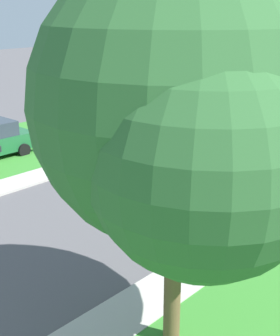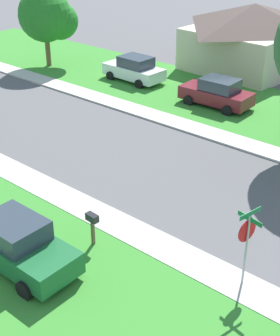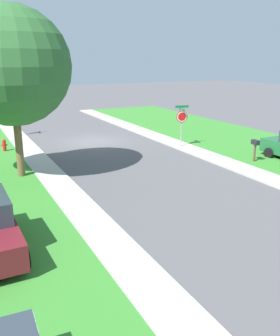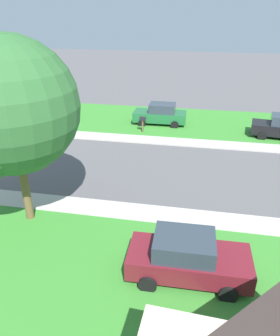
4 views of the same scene
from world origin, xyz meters
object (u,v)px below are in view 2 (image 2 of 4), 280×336
object	(u,v)px
car_white_across_road	(134,69)
mailbox	(92,222)
car_maroon_driveway_right	(217,93)
house_right_setback	(252,35)
stop_sign_far_corner	(247,235)
tree_across_right	(49,17)
car_green_near_corner	(18,244)

from	to	relation	value
car_white_across_road	mailbox	xyz separation A→B (m)	(-14.85, -11.07, 0.14)
car_maroon_driveway_right	house_right_setback	distance (m)	8.92
car_maroon_driveway_right	mailbox	world-z (taller)	car_maroon_driveway_right
stop_sign_far_corner	tree_across_right	bearing A→B (deg)	62.62
stop_sign_far_corner	house_right_setback	bearing A→B (deg)	29.10
car_white_across_road	tree_across_right	size ratio (longest dim) A/B	0.77
house_right_setback	tree_across_right	bearing A→B (deg)	129.09
stop_sign_far_corner	car_maroon_driveway_right	xyz separation A→B (m)	(12.81, 9.25, -1.01)
tree_across_right	stop_sign_far_corner	bearing A→B (deg)	-117.38
car_green_near_corner	house_right_setback	size ratio (longest dim) A/B	0.46
car_green_near_corner	car_white_across_road	bearing A→B (deg)	30.17
car_maroon_driveway_right	tree_across_right	world-z (taller)	tree_across_right
house_right_setback	mailbox	xyz separation A→B (m)	(-22.86, -6.78, -1.37)
tree_across_right	mailbox	size ratio (longest dim) A/B	4.32
stop_sign_far_corner	car_maroon_driveway_right	bearing A→B (deg)	35.84
stop_sign_far_corner	car_maroon_driveway_right	distance (m)	15.83
stop_sign_far_corner	car_green_near_corner	size ratio (longest dim) A/B	0.64
stop_sign_far_corner	house_right_setback	distance (m)	24.30
stop_sign_far_corner	tree_across_right	world-z (taller)	tree_across_right
stop_sign_far_corner	car_green_near_corner	distance (m)	7.37
tree_across_right	car_white_across_road	bearing A→B (deg)	-80.31
car_maroon_driveway_right	tree_across_right	xyz separation A→B (m)	(-0.81, 13.92, 2.75)
tree_across_right	mailbox	world-z (taller)	tree_across_right
car_white_across_road	tree_across_right	bearing A→B (deg)	99.69
stop_sign_far_corner	car_white_across_road	bearing A→B (deg)	50.65
tree_across_right	house_right_setback	world-z (taller)	tree_across_right
tree_across_right	house_right_setback	distance (m)	14.68
car_maroon_driveway_right	car_white_across_road	bearing A→B (deg)	86.69
tree_across_right	car_green_near_corner	bearing A→B (deg)	-133.16
car_green_near_corner	mailbox	xyz separation A→B (m)	(2.37, -1.06, 0.14)
car_green_near_corner	car_maroon_driveway_right	size ratio (longest dim) A/B	0.99
car_white_across_road	tree_across_right	xyz separation A→B (m)	(-1.21, 7.06, 2.75)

